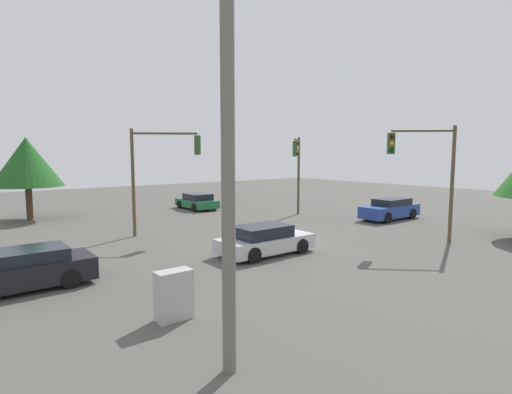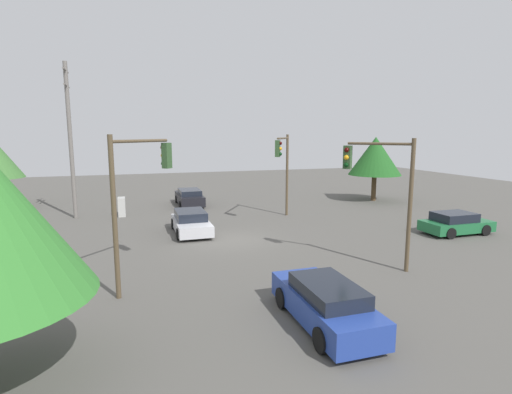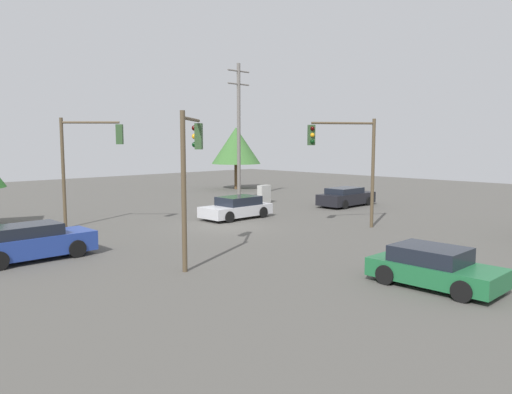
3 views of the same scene
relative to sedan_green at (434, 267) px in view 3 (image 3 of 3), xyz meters
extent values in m
plane|color=#54514C|center=(-2.64, -13.09, -0.63)|extent=(80.00, 80.00, 0.00)
cube|color=#1E6638|center=(0.00, 0.06, -0.14)|extent=(1.91, 4.08, 0.61)
cube|color=black|center=(0.00, -0.15, 0.41)|extent=(1.68, 2.24, 0.51)
cylinder|color=black|center=(-0.91, 1.32, -0.30)|extent=(0.22, 0.65, 0.65)
cylinder|color=black|center=(0.91, 1.32, -0.30)|extent=(0.22, 0.65, 0.65)
cylinder|color=black|center=(-0.91, -1.21, -0.30)|extent=(0.22, 0.65, 0.65)
cylinder|color=black|center=(0.91, -1.21, -0.30)|extent=(0.22, 0.65, 0.65)
cube|color=#233D93|center=(7.92, -12.78, -0.03)|extent=(4.76, 1.76, 0.79)
cube|color=black|center=(8.16, -12.78, 0.59)|extent=(2.62, 1.55, 0.45)
cylinder|color=black|center=(6.45, -13.61, -0.27)|extent=(0.71, 0.22, 0.71)
cylinder|color=black|center=(6.45, -11.94, -0.27)|extent=(0.71, 0.22, 0.71)
cube|color=black|center=(-14.49, -13.73, -0.07)|extent=(4.71, 1.88, 0.77)
cube|color=black|center=(-14.26, -13.73, 0.52)|extent=(2.59, 1.65, 0.41)
cylinder|color=black|center=(-15.96, -14.62, -0.31)|extent=(0.63, 0.22, 0.63)
cylinder|color=black|center=(-15.96, -12.83, -0.31)|extent=(0.63, 0.22, 0.63)
cylinder|color=black|center=(-13.03, -14.62, -0.31)|extent=(0.63, 0.22, 0.63)
cylinder|color=black|center=(-13.03, -12.83, -0.31)|extent=(0.63, 0.22, 0.63)
cube|color=silver|center=(-4.94, -15.00, -0.13)|extent=(4.43, 1.93, 0.63)
cube|color=black|center=(-5.17, -15.00, 0.44)|extent=(2.43, 1.70, 0.52)
cylinder|color=black|center=(-3.57, -14.09, -0.29)|extent=(0.67, 0.22, 0.67)
cylinder|color=black|center=(-3.57, -15.92, -0.29)|extent=(0.67, 0.22, 0.67)
cylinder|color=black|center=(-6.32, -14.09, -0.29)|extent=(0.67, 0.22, 0.67)
cylinder|color=black|center=(-6.32, -15.92, -0.29)|extent=(0.67, 0.22, 0.67)
cylinder|color=brown|center=(4.64, -7.11, 2.24)|extent=(0.18, 0.18, 5.73)
cylinder|color=brown|center=(3.58, -8.03, 4.86)|extent=(2.20, 1.92, 0.12)
cube|color=#2D4C28|center=(2.52, -8.95, 4.23)|extent=(0.44, 0.43, 1.05)
sphere|color=#360503|center=(2.64, -9.08, 4.57)|extent=(0.22, 0.22, 0.22)
sphere|color=orange|center=(2.64, -9.08, 4.23)|extent=(0.22, 0.22, 0.22)
sphere|color=black|center=(2.64, -9.08, 3.90)|extent=(0.22, 0.22, 0.22)
cylinder|color=brown|center=(3.87, -18.97, 2.32)|extent=(0.18, 0.18, 5.90)
cylinder|color=brown|center=(2.75, -17.93, 5.02)|extent=(2.31, 2.17, 0.12)
cube|color=#2D4C28|center=(1.64, -16.89, 4.39)|extent=(0.44, 0.44, 1.05)
sphere|color=#360503|center=(1.52, -17.01, 4.73)|extent=(0.22, 0.22, 0.22)
sphere|color=orange|center=(1.52, -17.01, 4.39)|extent=(0.22, 0.22, 0.22)
sphere|color=black|center=(1.52, -17.01, 4.06)|extent=(0.22, 0.22, 0.22)
cylinder|color=brown|center=(-8.15, -7.55, 2.30)|extent=(0.18, 0.18, 5.85)
cylinder|color=brown|center=(-6.67, -8.48, 4.98)|extent=(3.02, 1.96, 0.12)
cube|color=#2D4C28|center=(-5.19, -9.41, 4.35)|extent=(0.44, 0.42, 1.05)
sphere|color=#360503|center=(-5.10, -9.26, 4.69)|extent=(0.22, 0.22, 0.22)
sphere|color=orange|center=(-5.10, -9.26, 4.35)|extent=(0.22, 0.22, 0.22)
sphere|color=black|center=(-5.10, -9.26, 4.01)|extent=(0.22, 0.22, 0.22)
cylinder|color=slate|center=(-11.72, -22.16, 4.72)|extent=(0.28, 0.28, 10.69)
cylinder|color=slate|center=(-11.72, -22.16, 9.46)|extent=(2.20, 0.12, 0.12)
cylinder|color=slate|center=(-11.72, -22.16, 8.46)|extent=(2.20, 0.12, 0.12)
cube|color=#B2B2AD|center=(-11.44, -19.04, 0.05)|extent=(0.98, 0.50, 1.36)
cylinder|color=brown|center=(-17.31, -28.69, 0.61)|extent=(0.34, 0.34, 2.48)
cone|color=#3D7033|center=(-17.31, -28.69, 3.60)|extent=(4.72, 4.72, 3.50)
camera|label=1|loc=(-16.09, -28.68, 3.85)|focal=28.00mm
camera|label=2|loc=(18.50, -18.37, 5.30)|focal=28.00mm
camera|label=3|loc=(15.06, 7.21, 4.06)|focal=35.00mm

